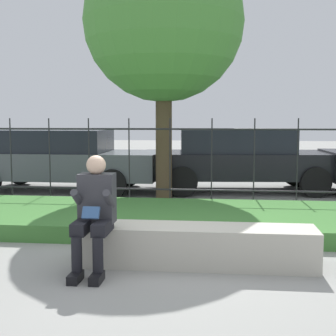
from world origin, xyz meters
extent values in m
plane|color=gray|center=(0.00, 0.00, 0.00)|extent=(60.00, 60.00, 0.00)
cube|color=#B7B2A3|center=(0.25, 0.00, 0.22)|extent=(2.67, 0.54, 0.44)
cube|color=gray|center=(0.25, 0.00, 0.04)|extent=(2.57, 0.50, 0.08)
cube|color=black|center=(-0.92, -0.67, 0.04)|extent=(0.11, 0.26, 0.09)
cylinder|color=black|center=(-0.92, -0.61, 0.27)|extent=(0.11, 0.11, 0.35)
cube|color=black|center=(-0.92, -0.40, 0.50)|extent=(0.15, 0.42, 0.13)
cube|color=black|center=(-0.70, -0.67, 0.04)|extent=(0.11, 0.26, 0.09)
cylinder|color=black|center=(-0.70, -0.61, 0.27)|extent=(0.11, 0.11, 0.35)
cube|color=black|center=(-0.70, -0.40, 0.50)|extent=(0.15, 0.42, 0.13)
cube|color=#333338|center=(-0.81, -0.19, 0.77)|extent=(0.38, 0.24, 0.54)
sphere|color=#DBB293|center=(-0.81, -0.21, 1.14)|extent=(0.21, 0.21, 0.21)
cylinder|color=#333338|center=(-0.98, -0.35, 0.79)|extent=(0.08, 0.29, 0.24)
cylinder|color=#333338|center=(-0.64, -0.35, 0.79)|extent=(0.08, 0.29, 0.24)
cube|color=#335689|center=(-0.81, -0.45, 0.66)|extent=(0.18, 0.09, 0.13)
cube|color=#3D7533|center=(0.00, 1.86, 0.12)|extent=(9.64, 2.32, 0.23)
cylinder|color=#232326|center=(0.00, 3.42, 0.33)|extent=(7.64, 0.03, 0.03)
cylinder|color=#232326|center=(0.00, 3.42, 1.45)|extent=(7.64, 0.03, 0.03)
cylinder|color=#232326|center=(-3.44, 3.42, 0.82)|extent=(0.02, 0.02, 1.64)
cylinder|color=#232326|center=(-2.67, 3.42, 0.82)|extent=(0.02, 0.02, 1.64)
cylinder|color=#232326|center=(-1.91, 3.42, 0.82)|extent=(0.02, 0.02, 1.64)
cylinder|color=#232326|center=(-1.15, 3.42, 0.82)|extent=(0.02, 0.02, 1.64)
cylinder|color=#232326|center=(-0.38, 3.42, 0.82)|extent=(0.02, 0.02, 1.64)
cylinder|color=#232326|center=(0.38, 3.42, 0.82)|extent=(0.02, 0.02, 1.64)
cylinder|color=#232326|center=(1.15, 3.42, 0.82)|extent=(0.02, 0.02, 1.64)
cylinder|color=#232326|center=(1.91, 3.42, 0.82)|extent=(0.02, 0.02, 1.64)
cube|color=#4C5156|center=(-3.05, 5.19, 0.59)|extent=(4.45, 1.78, 0.59)
cube|color=black|center=(-3.23, 5.19, 1.14)|extent=(2.45, 1.56, 0.49)
cylinder|color=black|center=(-1.68, 4.33, 0.30)|extent=(0.60, 0.20, 0.60)
cylinder|color=black|center=(-1.67, 6.04, 0.30)|extent=(0.60, 0.20, 0.60)
cylinder|color=black|center=(-4.42, 6.06, 0.30)|extent=(0.60, 0.20, 0.60)
cube|color=black|center=(1.07, 5.50, 0.60)|extent=(4.60, 2.05, 0.57)
cube|color=black|center=(0.89, 5.48, 1.14)|extent=(2.57, 1.68, 0.51)
cylinder|color=black|center=(2.52, 4.80, 0.32)|extent=(0.66, 0.25, 0.64)
cylinder|color=black|center=(2.38, 6.43, 0.32)|extent=(0.66, 0.25, 0.64)
cylinder|color=black|center=(-0.24, 4.56, 0.32)|extent=(0.66, 0.25, 0.64)
cylinder|color=black|center=(-0.38, 6.19, 0.32)|extent=(0.66, 0.25, 0.64)
cylinder|color=#4C3D28|center=(-0.60, 4.26, 1.34)|extent=(0.33, 0.33, 2.67)
sphere|color=#4C8E3D|center=(-0.60, 4.26, 3.54)|extent=(3.15, 3.15, 3.15)
camera|label=1|loc=(0.50, -5.10, 1.64)|focal=50.00mm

